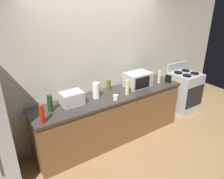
{
  "coord_description": "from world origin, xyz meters",
  "views": [
    {
      "loc": [
        -1.9,
        -2.39,
        2.47
      ],
      "look_at": [
        0.0,
        0.4,
        1.0
      ],
      "focal_mm": 34.29,
      "sensor_mm": 36.0,
      "label": 1
    }
  ],
  "objects_px": {
    "bottle_olive_oil": "(109,85)",
    "paper_towel_roll": "(96,90)",
    "bottle_vinegar": "(127,87)",
    "microwave": "(138,80)",
    "bottle_hand_soap": "(159,77)",
    "bottle_wine": "(50,103)",
    "mug_white": "(116,97)",
    "bottle_hot_sauce": "(42,114)",
    "stove_range": "(184,91)",
    "cordless_phone": "(168,79)",
    "toaster_oven": "(72,98)"
  },
  "relations": [
    {
      "from": "paper_towel_roll",
      "to": "bottle_vinegar",
      "type": "distance_m",
      "value": 0.55
    },
    {
      "from": "microwave",
      "to": "bottle_hot_sauce",
      "type": "height_order",
      "value": "microwave"
    },
    {
      "from": "paper_towel_roll",
      "to": "mug_white",
      "type": "distance_m",
      "value": 0.35
    },
    {
      "from": "bottle_wine",
      "to": "bottle_hand_soap",
      "type": "bearing_deg",
      "value": -2.33
    },
    {
      "from": "bottle_hand_soap",
      "to": "paper_towel_roll",
      "type": "bearing_deg",
      "value": 175.65
    },
    {
      "from": "bottle_hot_sauce",
      "to": "bottle_olive_oil",
      "type": "bearing_deg",
      "value": 17.59
    },
    {
      "from": "toaster_oven",
      "to": "bottle_vinegar",
      "type": "distance_m",
      "value": 0.97
    },
    {
      "from": "paper_towel_roll",
      "to": "bottle_hand_soap",
      "type": "distance_m",
      "value": 1.37
    },
    {
      "from": "toaster_oven",
      "to": "bottle_hand_soap",
      "type": "distance_m",
      "value": 1.81
    },
    {
      "from": "mug_white",
      "to": "microwave",
      "type": "bearing_deg",
      "value": 19.76
    },
    {
      "from": "cordless_phone",
      "to": "bottle_vinegar",
      "type": "relative_size",
      "value": 0.56
    },
    {
      "from": "bottle_wine",
      "to": "mug_white",
      "type": "bearing_deg",
      "value": -12.88
    },
    {
      "from": "microwave",
      "to": "cordless_phone",
      "type": "distance_m",
      "value": 0.66
    },
    {
      "from": "cordless_phone",
      "to": "bottle_wine",
      "type": "distance_m",
      "value": 2.34
    },
    {
      "from": "mug_white",
      "to": "toaster_oven",
      "type": "bearing_deg",
      "value": 158.58
    },
    {
      "from": "microwave",
      "to": "bottle_hand_soap",
      "type": "relative_size",
      "value": 1.89
    },
    {
      "from": "bottle_wine",
      "to": "mug_white",
      "type": "relative_size",
      "value": 2.92
    },
    {
      "from": "stove_range",
      "to": "mug_white",
      "type": "xyz_separation_m",
      "value": [
        -2.06,
        -0.2,
        0.48
      ]
    },
    {
      "from": "paper_towel_roll",
      "to": "cordless_phone",
      "type": "height_order",
      "value": "paper_towel_roll"
    },
    {
      "from": "toaster_oven",
      "to": "bottle_hot_sauce",
      "type": "relative_size",
      "value": 1.29
    },
    {
      "from": "bottle_vinegar",
      "to": "paper_towel_roll",
      "type": "bearing_deg",
      "value": 160.23
    },
    {
      "from": "bottle_vinegar",
      "to": "stove_range",
      "type": "bearing_deg",
      "value": 4.33
    },
    {
      "from": "bottle_hot_sauce",
      "to": "bottle_hand_soap",
      "type": "xyz_separation_m",
      "value": [
        2.36,
        0.16,
        -0.0
      ]
    },
    {
      "from": "paper_towel_roll",
      "to": "bottle_hot_sauce",
      "type": "relative_size",
      "value": 1.02
    },
    {
      "from": "microwave",
      "to": "bottle_wine",
      "type": "bearing_deg",
      "value": -179.52
    },
    {
      "from": "paper_towel_roll",
      "to": "bottle_olive_oil",
      "type": "xyz_separation_m",
      "value": [
        0.36,
        0.17,
        -0.04
      ]
    },
    {
      "from": "toaster_oven",
      "to": "bottle_hot_sauce",
      "type": "distance_m",
      "value": 0.62
    },
    {
      "from": "bottle_olive_oil",
      "to": "bottle_vinegar",
      "type": "height_order",
      "value": "bottle_vinegar"
    },
    {
      "from": "bottle_olive_oil",
      "to": "bottle_wine",
      "type": "xyz_separation_m",
      "value": [
        -1.15,
        -0.18,
        0.03
      ]
    },
    {
      "from": "stove_range",
      "to": "bottle_hand_soap",
      "type": "bearing_deg",
      "value": -176.62
    },
    {
      "from": "microwave",
      "to": "bottle_hand_soap",
      "type": "xyz_separation_m",
      "value": [
        0.46,
        -0.1,
        -0.01
      ]
    },
    {
      "from": "cordless_phone",
      "to": "bottle_vinegar",
      "type": "height_order",
      "value": "bottle_vinegar"
    },
    {
      "from": "bottle_vinegar",
      "to": "bottle_wine",
      "type": "height_order",
      "value": "bottle_vinegar"
    },
    {
      "from": "stove_range",
      "to": "bottle_hot_sauce",
      "type": "relative_size",
      "value": 4.1
    },
    {
      "from": "microwave",
      "to": "bottle_hot_sauce",
      "type": "bearing_deg",
      "value": -172.29
    },
    {
      "from": "stove_range",
      "to": "bottle_hot_sauce",
      "type": "distance_m",
      "value": 3.33
    },
    {
      "from": "paper_towel_roll",
      "to": "bottle_hot_sauce",
      "type": "bearing_deg",
      "value": -165.32
    },
    {
      "from": "microwave",
      "to": "mug_white",
      "type": "height_order",
      "value": "microwave"
    },
    {
      "from": "mug_white",
      "to": "bottle_wine",
      "type": "bearing_deg",
      "value": 167.12
    },
    {
      "from": "bottle_vinegar",
      "to": "microwave",
      "type": "bearing_deg",
      "value": 24.61
    },
    {
      "from": "bottle_olive_oil",
      "to": "microwave",
      "type": "bearing_deg",
      "value": -17.14
    },
    {
      "from": "bottle_hot_sauce",
      "to": "bottle_vinegar",
      "type": "relative_size",
      "value": 0.98
    },
    {
      "from": "bottle_olive_oil",
      "to": "paper_towel_roll",
      "type": "bearing_deg",
      "value": -154.85
    },
    {
      "from": "cordless_phone",
      "to": "bottle_wine",
      "type": "height_order",
      "value": "bottle_wine"
    },
    {
      "from": "cordless_phone",
      "to": "mug_white",
      "type": "bearing_deg",
      "value": 170.93
    },
    {
      "from": "stove_range",
      "to": "paper_towel_roll",
      "type": "relative_size",
      "value": 4.0
    },
    {
      "from": "toaster_oven",
      "to": "paper_towel_roll",
      "type": "height_order",
      "value": "paper_towel_roll"
    },
    {
      "from": "paper_towel_roll",
      "to": "bottle_hot_sauce",
      "type": "distance_m",
      "value": 1.02
    },
    {
      "from": "bottle_hand_soap",
      "to": "bottle_wine",
      "type": "distance_m",
      "value": 2.16
    },
    {
      "from": "mug_white",
      "to": "bottle_hot_sauce",
      "type": "bearing_deg",
      "value": -179.49
    }
  ]
}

